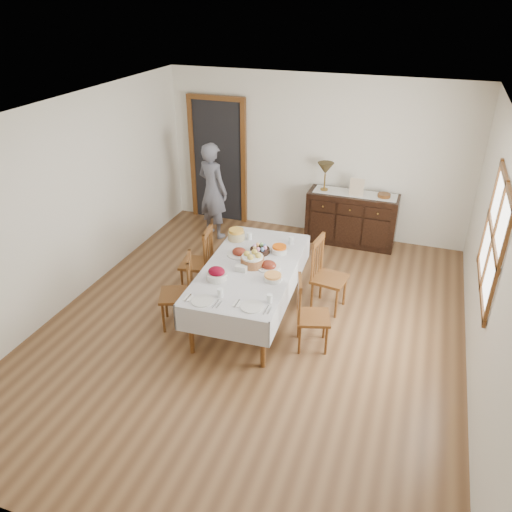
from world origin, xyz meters
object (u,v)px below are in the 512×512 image
(chair_right_far, at_px, (326,274))
(sideboard, at_px, (351,219))
(chair_left_far, at_px, (200,260))
(dining_table, at_px, (250,272))
(table_lamp, at_px, (325,169))
(chair_right_near, at_px, (309,313))
(chair_left_near, at_px, (180,291))
(person, at_px, (213,188))

(chair_right_far, distance_m, sideboard, 1.99)
(chair_left_far, bearing_deg, dining_table, 60.73)
(table_lamp, bearing_deg, chair_right_near, -80.27)
(dining_table, height_order, chair_right_near, chair_right_near)
(chair_left_near, height_order, chair_left_far, chair_left_far)
(person, bearing_deg, chair_right_far, 168.11)
(sideboard, distance_m, table_lamp, 0.91)
(chair_left_near, distance_m, chair_left_far, 0.78)
(chair_right_far, height_order, sideboard, chair_right_far)
(person, bearing_deg, chair_left_far, 129.85)
(dining_table, relative_size, table_lamp, 4.71)
(chair_left_near, xyz_separation_m, person, (-0.64, 2.47, 0.37))
(dining_table, distance_m, table_lamp, 2.58)
(sideboard, bearing_deg, chair_right_far, -89.56)
(chair_left_far, distance_m, person, 1.82)
(sideboard, relative_size, person, 0.83)
(chair_left_far, bearing_deg, chair_right_near, 59.92)
(chair_right_near, bearing_deg, dining_table, 50.68)
(chair_right_near, relative_size, table_lamp, 1.96)
(chair_right_near, xyz_separation_m, chair_right_far, (0.00, 0.86, 0.04))
(chair_left_near, relative_size, person, 0.56)
(chair_right_far, bearing_deg, chair_left_far, 104.02)
(dining_table, height_order, chair_left_far, chair_left_far)
(dining_table, distance_m, sideboard, 2.65)
(chair_left_far, xyz_separation_m, person, (-0.54, 1.70, 0.37))
(dining_table, xyz_separation_m, chair_right_far, (0.85, 0.51, -0.14))
(chair_left_near, distance_m, sideboard, 3.35)
(chair_right_near, bearing_deg, chair_left_far, 51.48)
(dining_table, distance_m, person, 2.46)
(table_lamp, bearing_deg, dining_table, -98.15)
(dining_table, xyz_separation_m, sideboard, (0.83, 2.50, -0.21))
(chair_right_near, distance_m, chair_right_far, 0.86)
(sideboard, height_order, table_lamp, table_lamp)
(dining_table, bearing_deg, sideboard, 68.82)
(person, bearing_deg, dining_table, 146.58)
(chair_left_far, distance_m, sideboard, 2.75)
(chair_right_near, bearing_deg, chair_left_near, 76.78)
(chair_right_far, bearing_deg, chair_left_near, 128.80)
(dining_table, xyz_separation_m, chair_left_far, (-0.84, 0.32, -0.15))
(person, relative_size, table_lamp, 3.70)
(chair_left_far, height_order, sideboard, chair_left_far)
(chair_left_near, relative_size, sideboard, 0.67)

